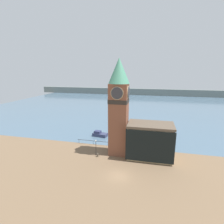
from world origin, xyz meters
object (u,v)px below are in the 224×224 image
boat_near (100,134)px  lamp_post (96,145)px  pier_building (150,141)px  mooring_bollard_near (98,155)px  clock_tower (119,105)px

boat_near → lamp_post: (2.79, -11.79, 2.06)m
pier_building → mooring_bollard_near: bearing=-167.7°
pier_building → clock_tower: bearing=175.4°
clock_tower → lamp_post: size_ratio=5.71×
clock_tower → boat_near: clock_tower is taller
boat_near → pier_building: bearing=-25.3°
clock_tower → lamp_post: bearing=-151.8°
mooring_bollard_near → clock_tower: bearing=36.2°
pier_building → boat_near: (-14.57, 9.85, -3.30)m
pier_building → lamp_post: bearing=-170.7°
clock_tower → mooring_bollard_near: clock_tower is taller
mooring_bollard_near → pier_building: bearing=12.3°
pier_building → mooring_bollard_near: size_ratio=12.14×
pier_building → boat_near: pier_building is taller
clock_tower → pier_building: size_ratio=2.18×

